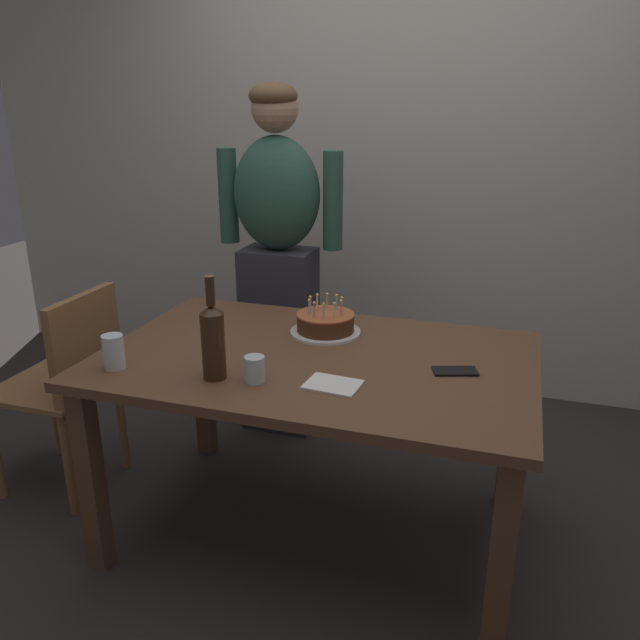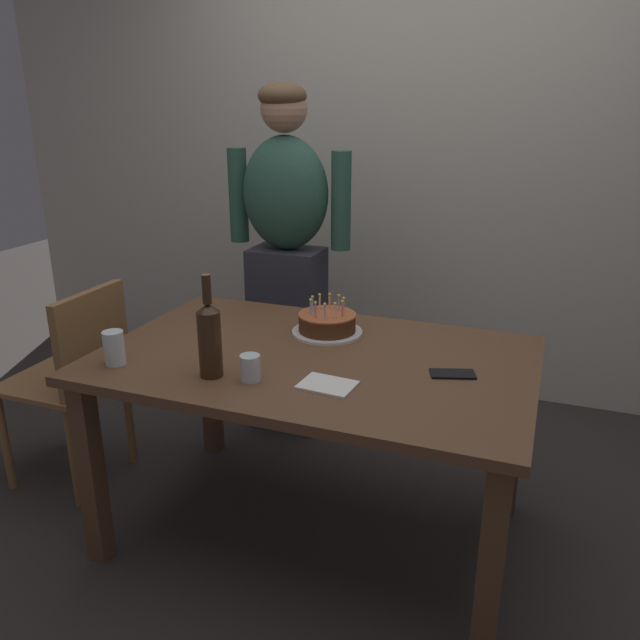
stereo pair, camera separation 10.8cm
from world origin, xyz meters
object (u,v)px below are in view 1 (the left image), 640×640
Objects in this scene: birthday_cake at (325,324)px; dining_chair at (70,376)px; water_glass_near at (114,352)px; napkin_stack at (333,385)px; cell_phone at (455,371)px; person_man_bearded at (278,259)px; wine_bottle at (213,340)px; water_glass_far at (255,369)px.

birthday_cake reaches higher than dining_chair.
birthday_cake is 2.32× the size of water_glass_near.
cell_phone is at bearing 32.97° from napkin_stack.
dining_chair is at bearing 162.43° from cell_phone.
person_man_bearded is at bearing 141.70° from dining_chair.
napkin_stack is at bearing -69.79° from birthday_cake.
wine_bottle is 0.39× the size of dining_chair.
water_glass_far is 1.01m from dining_chair.
birthday_cake is 0.31× the size of dining_chair.
birthday_cake is 0.16× the size of person_man_bearded.
water_glass_far is 0.16m from wine_bottle.
cell_phone is (0.60, 0.27, -0.04)m from water_glass_far.
water_glass_far reaches higher than cell_phone.
person_man_bearded reaches higher than cell_phone.
napkin_stack is 0.10× the size of person_man_bearded.
cell_phone is 0.17× the size of dining_chair.
birthday_cake is at bearing 139.34° from cell_phone.
birthday_cake is 0.78m from water_glass_near.
napkin_stack is 1.23m from dining_chair.
birthday_cake is 0.47m from napkin_stack.
napkin_stack is at bearing 79.85° from dining_chair.
napkin_stack is (0.73, 0.09, -0.05)m from water_glass_near.
water_glass_far is (0.49, 0.04, -0.02)m from water_glass_near.
dining_chair is at bearing 164.76° from water_glass_far.
napkin_stack is at bearing 8.45° from wine_bottle.
cell_phone is at bearing 90.58° from dining_chair.
person_man_bearded is at bearing 122.15° from cell_phone.
person_man_bearded is (0.16, 1.08, 0.08)m from water_glass_near.
wine_bottle reaches higher than water_glass_far.
napkin_stack is (0.38, 0.06, -0.13)m from wine_bottle.
napkin_stack is (0.16, -0.44, -0.03)m from birthday_cake.
person_man_bearded reaches higher than napkin_stack.
dining_chair is (-1.54, -0.02, -0.23)m from cell_phone.
water_glass_near is 0.13× the size of dining_chair.
cell_phone is at bearing 21.27° from wine_bottle.
wine_bottle reaches higher than napkin_stack.
birthday_cake is at bearing 66.47° from wine_bottle.
cell_phone is (0.73, 0.28, -0.13)m from wine_bottle.
cell_phone is (0.51, -0.21, -0.03)m from birthday_cake.
water_glass_near reaches higher than water_glass_far.
cell_phone is 0.09× the size of person_man_bearded.
water_glass_far is 0.50× the size of napkin_stack.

